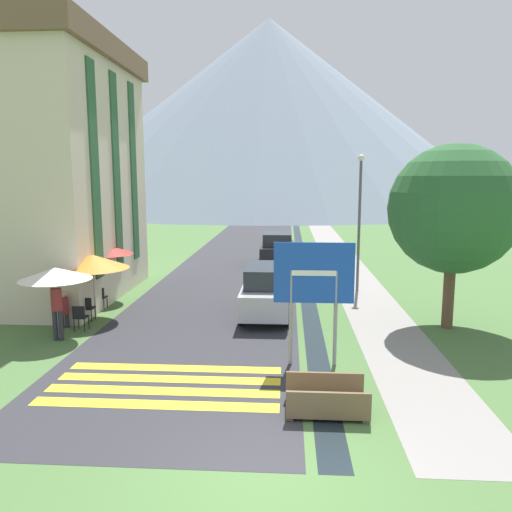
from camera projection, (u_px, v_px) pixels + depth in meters
ground_plane at (281, 265)px, 28.04m from camera, size 160.00×160.00×0.00m
road at (250, 242)px, 38.05m from camera, size 6.40×60.00×0.01m
footpath at (331, 243)px, 37.67m from camera, size 2.20×60.00×0.01m
drainage_channel at (299, 243)px, 37.82m from camera, size 0.60×60.00×0.00m
crosswalk_marking at (166, 385)px, 11.84m from camera, size 5.44×2.54×0.01m
mountain_distant at (269, 114)px, 88.19m from camera, size 80.49×80.49×32.10m
hotel_building at (44, 161)px, 19.89m from camera, size 6.33×8.61×10.19m
road_sign at (314, 284)px, 12.81m from camera, size 2.07×0.11×3.25m
footbridge at (326, 401)px, 10.49m from camera, size 1.70×1.10×0.65m
parked_car_near at (266, 290)px, 17.76m from camera, size 1.72×4.38×1.82m
parked_car_far at (277, 249)px, 28.20m from camera, size 1.93×4.09×1.82m
cafe_chair_far_right at (100, 296)px, 18.57m from camera, size 0.40×0.40×0.85m
cafe_chair_middle at (87, 307)px, 17.03m from camera, size 0.40×0.40×0.85m
cafe_chair_near_right at (80, 316)px, 15.92m from camera, size 0.40×0.40×0.85m
cafe_umbrella_front_white at (55, 274)px, 15.04m from camera, size 2.14×2.14×2.20m
cafe_umbrella_middle_orange at (93, 262)px, 17.11m from camera, size 2.44×2.44×2.26m
cafe_umbrella_rear_red at (108, 250)px, 19.76m from camera, size 1.95×1.95×2.23m
person_standing_terrace at (57, 306)px, 14.95m from camera, size 0.32×0.32×1.82m
person_seated_far at (64, 308)px, 16.28m from camera, size 0.32×0.32×1.22m
streetlamp at (360, 212)px, 21.22m from camera, size 0.28×0.28×5.84m
tree_by_path at (454, 209)px, 15.81m from camera, size 4.12×4.12×5.96m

